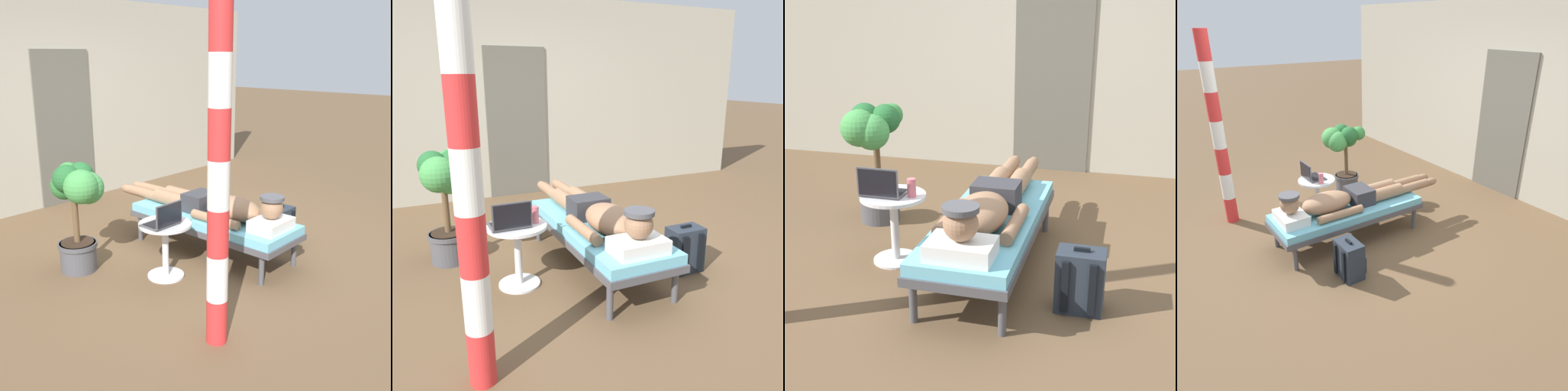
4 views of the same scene
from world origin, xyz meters
The scene contains 10 objects.
ground_plane centered at (0.00, 0.00, 0.00)m, with size 40.00×40.00×0.00m, color brown.
house_wall_back centered at (-0.07, 2.57, 1.35)m, with size 7.60×0.20×2.70m, color #B2AD99.
house_door_panel centered at (-0.04, 2.46, 1.02)m, with size 0.84×0.03×2.04m, color #625F54.
lounge_chair centered at (-0.07, -0.16, 0.35)m, with size 0.65×1.80×0.42m.
person_reclining centered at (-0.07, -0.19, 0.52)m, with size 0.53×2.17×0.33m.
side_table centered at (-0.79, -0.20, 0.36)m, with size 0.48×0.48×0.52m.
laptop centered at (-0.85, -0.25, 0.58)m, with size 0.31×0.24×0.23m.
drink_glass centered at (-0.64, -0.21, 0.59)m, with size 0.06×0.06×0.13m, color #D86672.
backpack centered at (0.61, -0.54, 0.20)m, with size 0.30×0.26×0.42m.
potted_plant centered at (-1.25, 0.47, 0.69)m, with size 0.42×0.62×1.05m.
Camera 3 is at (0.82, -3.70, 1.86)m, focal length 51.21 mm.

